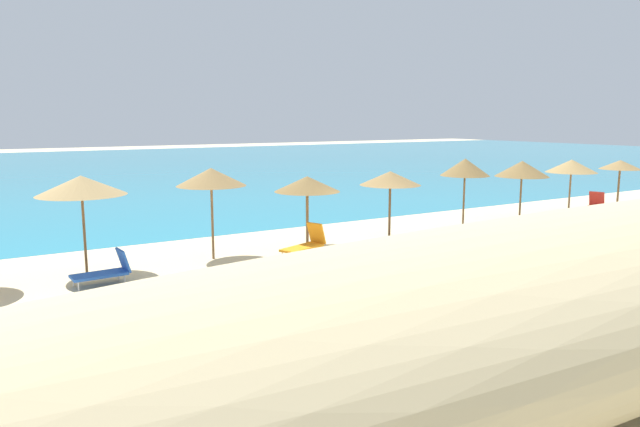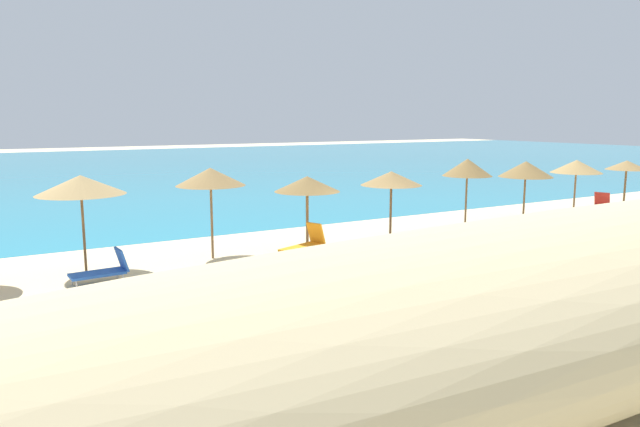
% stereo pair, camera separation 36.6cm
% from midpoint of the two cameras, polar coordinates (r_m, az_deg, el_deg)
% --- Properties ---
extents(ground_plane, '(160.00, 160.00, 0.00)m').
position_cam_midpoint_polar(ground_plane, '(18.74, 6.96, -4.22)').
color(ground_plane, beige).
extents(sea_water, '(160.00, 64.49, 0.01)m').
position_cam_midpoint_polar(sea_water, '(53.98, -18.40, 4.15)').
color(sea_water, teal).
rests_on(sea_water, ground_plane).
extents(beach_umbrella_2, '(2.40, 2.40, 2.80)m').
position_cam_midpoint_polar(beach_umbrella_2, '(17.36, -21.67, 2.59)').
color(beach_umbrella_2, brown).
rests_on(beach_umbrella_2, ground_plane).
extents(beach_umbrella_3, '(2.14, 2.14, 2.84)m').
position_cam_midpoint_polar(beach_umbrella_3, '(18.29, -10.03, 3.52)').
color(beach_umbrella_3, brown).
rests_on(beach_umbrella_3, ground_plane).
extents(beach_umbrella_4, '(2.20, 2.20, 2.43)m').
position_cam_midpoint_polar(beach_umbrella_4, '(19.58, -0.72, 2.87)').
color(beach_umbrella_4, brown).
rests_on(beach_umbrella_4, ground_plane).
extents(beach_umbrella_5, '(2.23, 2.23, 2.44)m').
position_cam_midpoint_polar(beach_umbrella_5, '(21.47, 7.43, 3.39)').
color(beach_umbrella_5, brown).
rests_on(beach_umbrella_5, ground_plane).
extents(beach_umbrella_6, '(1.92, 1.92, 2.79)m').
position_cam_midpoint_polar(beach_umbrella_6, '(23.57, 14.55, 4.35)').
color(beach_umbrella_6, brown).
rests_on(beach_umbrella_6, ground_plane).
extents(beach_umbrella_7, '(2.27, 2.27, 2.54)m').
position_cam_midpoint_polar(beach_umbrella_7, '(26.60, 19.73, 4.08)').
color(beach_umbrella_7, brown).
rests_on(beach_umbrella_7, ground_plane).
extents(beach_umbrella_8, '(2.26, 2.26, 2.48)m').
position_cam_midpoint_polar(beach_umbrella_8, '(29.19, 23.98, 4.19)').
color(beach_umbrella_8, brown).
rests_on(beach_umbrella_8, ground_plane).
extents(beach_umbrella_9, '(1.95, 1.95, 2.31)m').
position_cam_midpoint_polar(beach_umbrella_9, '(32.42, 27.93, 4.16)').
color(beach_umbrella_9, brown).
rests_on(beach_umbrella_9, ground_plane).
extents(lounge_chair_2, '(1.49, 0.75, 0.89)m').
position_cam_midpoint_polar(lounge_chair_2, '(16.60, -19.65, -5.17)').
color(lounge_chair_2, blue).
rests_on(lounge_chair_2, ground_plane).
extents(lounge_chair_3, '(1.74, 1.13, 1.00)m').
position_cam_midpoint_polar(lounge_chair_3, '(18.71, -0.86, -2.93)').
color(lounge_chair_3, orange).
rests_on(lounge_chair_3, ground_plane).
extents(lounge_chair_4, '(1.64, 1.11, 1.02)m').
position_cam_midpoint_polar(lounge_chair_4, '(29.33, 25.76, 0.65)').
color(lounge_chair_4, red).
rests_on(lounge_chair_4, ground_plane).
extents(beach_ball, '(0.25, 0.25, 0.25)m').
position_cam_midpoint_polar(beach_ball, '(14.49, -14.61, -7.97)').
color(beach_ball, blue).
rests_on(beach_ball, ground_plane).
extents(cooler_box, '(0.67, 0.66, 0.32)m').
position_cam_midpoint_polar(cooler_box, '(22.19, 24.79, -2.48)').
color(cooler_box, white).
rests_on(cooler_box, ground_plane).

